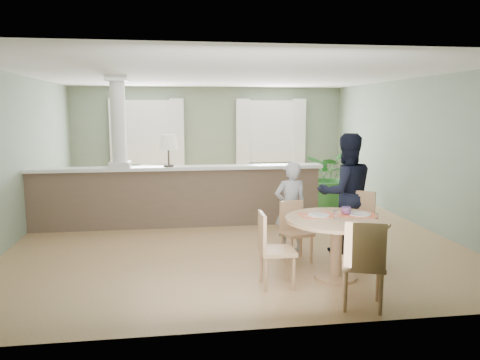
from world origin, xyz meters
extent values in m
plane|color=tan|center=(0.00, 0.00, 0.00)|extent=(8.00, 8.00, 0.00)
cube|color=gray|center=(0.00, 4.00, 1.35)|extent=(7.00, 0.02, 2.70)
cube|color=gray|center=(-3.50, 0.00, 1.35)|extent=(0.02, 8.00, 2.70)
cube|color=gray|center=(3.50, 0.00, 1.35)|extent=(0.02, 8.00, 2.70)
cube|color=gray|center=(0.00, -4.00, 1.35)|extent=(7.00, 0.02, 2.70)
cube|color=white|center=(0.00, 0.00, 2.70)|extent=(7.00, 8.00, 0.02)
cube|color=white|center=(-1.60, 3.97, 1.55)|extent=(1.10, 0.02, 1.50)
cube|color=white|center=(-1.60, 3.94, 1.55)|extent=(1.22, 0.04, 1.62)
cube|color=white|center=(1.60, 3.97, 1.55)|extent=(1.10, 0.02, 1.50)
cube|color=white|center=(1.60, 3.94, 1.55)|extent=(1.22, 0.04, 1.62)
cube|color=white|center=(-2.35, 3.88, 1.25)|extent=(0.35, 0.10, 2.30)
cube|color=white|center=(-0.85, 3.88, 1.25)|extent=(0.35, 0.10, 2.30)
cube|color=white|center=(0.85, 3.88, 1.25)|extent=(0.35, 0.10, 2.30)
cube|color=white|center=(2.35, 3.88, 1.25)|extent=(0.35, 0.10, 2.30)
cube|color=brown|center=(-0.90, 0.20, 0.53)|extent=(5.20, 0.22, 1.05)
cube|color=white|center=(-0.90, 0.20, 1.08)|extent=(5.32, 0.36, 0.06)
cube|color=white|center=(-1.90, 0.20, 1.16)|extent=(0.36, 0.36, 0.10)
cylinder|color=white|center=(-1.90, 0.20, 1.91)|extent=(0.26, 0.26, 1.39)
cube|color=white|center=(-1.90, 0.20, 2.65)|extent=(0.38, 0.38, 0.10)
cylinder|color=black|center=(-1.05, 0.20, 1.12)|extent=(0.18, 0.18, 0.03)
cylinder|color=black|center=(-1.05, 0.20, 1.28)|extent=(0.03, 0.03, 0.28)
cone|color=white|center=(-1.05, 0.20, 1.55)|extent=(0.36, 0.36, 0.26)
imported|color=#967D51|center=(-0.78, 1.74, 0.45)|extent=(3.28, 2.17, 0.89)
imported|color=#2C6D2B|center=(2.28, 1.42, 0.73)|extent=(1.72, 1.73, 1.45)
cylinder|color=tan|center=(1.03, -2.76, 0.02)|extent=(0.54, 0.54, 0.04)
cylinder|color=tan|center=(1.03, -2.76, 0.39)|extent=(0.15, 0.15, 0.70)
cylinder|color=tan|center=(1.03, -2.76, 0.76)|extent=(1.29, 1.29, 0.04)
cube|color=red|center=(0.83, -2.59, 0.78)|extent=(0.48, 0.36, 0.01)
cube|color=red|center=(1.36, -2.62, 0.78)|extent=(0.53, 0.45, 0.01)
cylinder|color=white|center=(0.83, -2.62, 0.79)|extent=(0.28, 0.28, 0.01)
cylinder|color=white|center=(1.38, -2.64, 0.79)|extent=(0.28, 0.28, 0.01)
cylinder|color=white|center=(1.01, -2.78, 0.83)|extent=(0.08, 0.08, 0.09)
cube|color=silver|center=(0.78, -2.67, 0.80)|extent=(0.03, 0.19, 0.00)
cube|color=silver|center=(0.65, -2.64, 0.79)|extent=(0.03, 0.23, 0.00)
cylinder|color=white|center=(1.51, -2.86, 0.81)|extent=(0.04, 0.04, 0.07)
cylinder|color=silver|center=(1.51, -2.86, 0.86)|extent=(0.04, 0.04, 0.01)
imported|color=blue|center=(1.21, -2.60, 0.83)|extent=(0.14, 0.14, 0.10)
cube|color=tan|center=(0.72, -2.03, 0.41)|extent=(0.45, 0.45, 0.05)
cylinder|color=tan|center=(0.60, -2.22, 0.19)|extent=(0.04, 0.04, 0.39)
cylinder|color=tan|center=(0.90, -2.15, 0.19)|extent=(0.04, 0.04, 0.39)
cylinder|color=tan|center=(0.53, -1.92, 0.19)|extent=(0.04, 0.04, 0.39)
cylinder|color=tan|center=(0.83, -1.85, 0.19)|extent=(0.04, 0.04, 0.39)
cube|color=tan|center=(0.68, -1.87, 0.63)|extent=(0.36, 0.11, 0.41)
cube|color=tan|center=(1.55, -2.11, 0.47)|extent=(0.62, 0.62, 0.05)
cylinder|color=tan|center=(1.30, -2.14, 0.22)|extent=(0.04, 0.04, 0.45)
cylinder|color=tan|center=(1.57, -2.36, 0.22)|extent=(0.04, 0.04, 0.45)
cylinder|color=tan|center=(1.52, -1.86, 0.22)|extent=(0.04, 0.04, 0.45)
cylinder|color=tan|center=(1.80, -2.09, 0.22)|extent=(0.04, 0.04, 0.45)
cube|color=tan|center=(1.67, -1.96, 0.73)|extent=(0.35, 0.30, 0.48)
cube|color=tan|center=(1.01, -3.63, 0.47)|extent=(0.57, 0.57, 0.05)
cylinder|color=tan|center=(1.24, -3.52, 0.23)|extent=(0.04, 0.04, 0.45)
cylinder|color=tan|center=(0.90, -3.41, 0.23)|extent=(0.04, 0.04, 0.45)
cylinder|color=tan|center=(1.12, -3.86, 0.23)|extent=(0.04, 0.04, 0.45)
cylinder|color=tan|center=(0.78, -3.74, 0.23)|extent=(0.04, 0.04, 0.45)
cube|color=tan|center=(0.95, -3.82, 0.74)|extent=(0.41, 0.18, 0.48)
cube|color=tan|center=(0.23, -2.93, 0.44)|extent=(0.42, 0.42, 0.05)
cylinder|color=tan|center=(0.40, -3.10, 0.21)|extent=(0.04, 0.04, 0.42)
cylinder|color=tan|center=(0.40, -2.76, 0.21)|extent=(0.04, 0.04, 0.42)
cylinder|color=tan|center=(0.06, -3.09, 0.21)|extent=(0.04, 0.04, 0.42)
cylinder|color=tan|center=(0.07, -2.76, 0.21)|extent=(0.04, 0.04, 0.42)
cube|color=tan|center=(0.05, -2.92, 0.68)|extent=(0.05, 0.39, 0.45)
imported|color=#9E9DA2|center=(0.74, -1.57, 0.68)|extent=(0.52, 0.37, 1.36)
imported|color=black|center=(1.55, -1.68, 0.89)|extent=(0.88, 0.70, 1.78)
camera|label=1|loc=(-0.99, -8.21, 2.11)|focal=35.00mm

